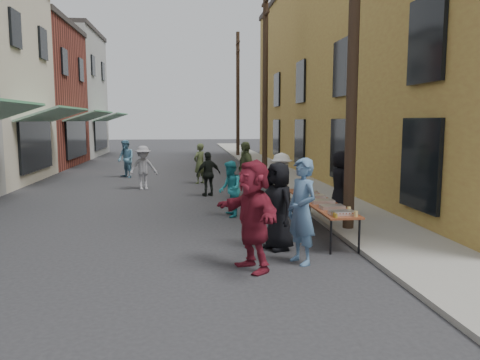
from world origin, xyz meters
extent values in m
plane|color=#28282B|center=(0.00, 0.00, 0.00)|extent=(120.00, 120.00, 0.00)
cube|color=gray|center=(5.00, 15.00, 0.05)|extent=(2.20, 60.00, 0.10)
cube|color=maroon|center=(-10.00, 21.00, 4.00)|extent=(8.00, 8.00, 8.00)
cube|color=gray|center=(-10.00, 29.00, 4.50)|extent=(8.00, 8.00, 9.00)
cube|color=#A17739|center=(11.10, 14.00, 5.00)|extent=(10.00, 28.00, 10.00)
cylinder|color=#2D2116|center=(4.30, 3.00, 4.50)|extent=(0.26, 0.26, 9.00)
cylinder|color=#2D2116|center=(4.30, 15.00, 4.50)|extent=(0.26, 0.26, 9.00)
cylinder|color=#2D2116|center=(4.30, 27.00, 4.50)|extent=(0.26, 0.26, 9.00)
cube|color=maroon|center=(3.59, 3.07, 0.73)|extent=(0.70, 4.00, 0.04)
cylinder|color=black|center=(3.30, 1.19, 0.35)|extent=(0.04, 0.04, 0.71)
cylinder|color=black|center=(3.88, 1.19, 0.35)|extent=(0.04, 0.04, 0.71)
cylinder|color=black|center=(3.30, 4.95, 0.35)|extent=(0.04, 0.04, 0.71)
cylinder|color=black|center=(3.88, 4.95, 0.35)|extent=(0.04, 0.04, 0.71)
cube|color=maroon|center=(3.59, 1.42, 0.79)|extent=(0.50, 0.33, 0.08)
cube|color=#B2B2B7|center=(3.59, 2.07, 0.79)|extent=(0.50, 0.33, 0.08)
cube|color=tan|center=(3.59, 2.77, 0.79)|extent=(0.50, 0.33, 0.08)
cube|color=#B2B2B7|center=(3.59, 3.47, 0.79)|extent=(0.50, 0.33, 0.08)
cube|color=tan|center=(3.59, 4.17, 0.79)|extent=(0.50, 0.33, 0.08)
cylinder|color=#A57F26|center=(3.37, 1.12, 0.79)|extent=(0.07, 0.07, 0.08)
cylinder|color=#A57F26|center=(3.37, 1.22, 0.79)|extent=(0.07, 0.07, 0.08)
cylinder|color=#A57F26|center=(3.37, 1.32, 0.79)|extent=(0.07, 0.07, 0.08)
cylinder|color=tan|center=(3.79, 1.17, 0.81)|extent=(0.08, 0.08, 0.12)
imported|color=black|center=(2.34, 1.70, 0.90)|extent=(0.89, 1.04, 1.80)
imported|color=#4D7196|center=(2.59, 0.70, 0.98)|extent=(0.71, 0.84, 1.96)
imported|color=teal|center=(1.67, 5.07, 0.77)|extent=(0.62, 0.77, 1.55)
imported|color=white|center=(3.23, 5.71, 0.86)|extent=(0.80, 1.19, 1.71)
imported|color=#4F5D36|center=(2.43, 7.76, 0.98)|extent=(0.73, 1.22, 1.95)
imported|color=maroon|center=(1.64, 0.43, 0.98)|extent=(1.25, 1.91, 1.97)
imported|color=black|center=(4.61, 4.56, 0.97)|extent=(0.56, 0.85, 1.74)
imported|color=gray|center=(-1.17, 10.64, 0.84)|extent=(1.23, 0.93, 1.68)
imported|color=black|center=(1.25, 8.72, 0.78)|extent=(0.99, 0.70, 1.56)
imported|color=#485430|center=(1.03, 12.08, 0.85)|extent=(0.72, 0.73, 1.69)
imported|color=#578BAA|center=(-2.30, 14.51, 0.88)|extent=(1.05, 1.08, 1.76)
camera|label=1|loc=(0.49, -7.55, 2.63)|focal=35.00mm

